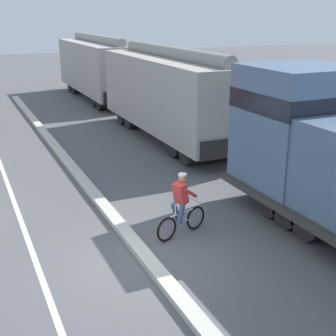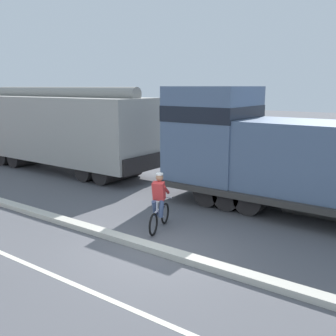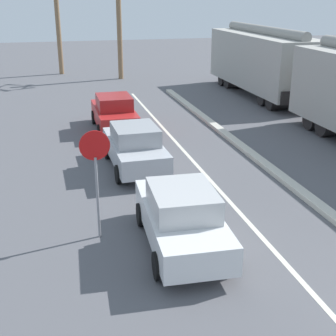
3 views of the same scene
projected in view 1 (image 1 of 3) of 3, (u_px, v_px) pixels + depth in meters
name	position (u px, v px, depth m)	size (l,w,h in m)	color
ground_plane	(147.00, 261.00, 11.07)	(120.00, 120.00, 0.00)	#56565B
median_curb	(82.00, 179.00, 16.23)	(0.36, 36.00, 0.16)	beige
lane_stripe	(11.00, 192.00, 15.31)	(0.14, 36.00, 0.01)	silver
hopper_car_lead	(172.00, 94.00, 21.05)	(2.90, 10.60, 4.18)	#A3A099
hopper_car_middle	(99.00, 68.00, 31.07)	(2.90, 10.60, 4.18)	#A8A69E
cyclist	(181.00, 207.00, 12.11)	(1.65, 0.66, 1.71)	black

